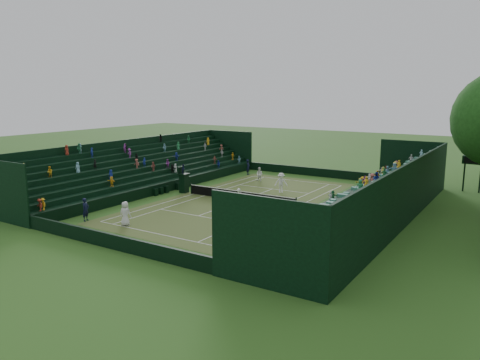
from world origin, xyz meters
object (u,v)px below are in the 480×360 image
at_px(tennis_net, 240,195).
at_px(player_far_east, 281,183).
at_px(umpire_chair, 184,180).
at_px(player_near_east, 239,199).
at_px(player_near_west, 125,214).
at_px(player_far_west, 260,174).

xyz_separation_m(tennis_net, player_far_east, (1.53, 5.35, 0.49)).
relative_size(umpire_chair, player_near_east, 1.52).
relative_size(tennis_net, player_near_west, 6.17).
bearing_deg(tennis_net, umpire_chair, 179.42).
xyz_separation_m(umpire_chair, player_near_west, (3.76, -11.64, -0.30)).
distance_m(player_near_east, player_far_west, 13.42).
height_order(tennis_net, player_far_east, player_far_east).
bearing_deg(player_near_east, player_far_west, -95.16).
distance_m(tennis_net, player_far_west, 10.06).
height_order(tennis_net, player_near_east, player_near_east).
relative_size(player_near_east, player_far_west, 1.22).
xyz_separation_m(tennis_net, player_far_west, (-3.37, 9.48, 0.26)).
distance_m(umpire_chair, player_near_west, 12.24).
xyz_separation_m(player_near_east, player_far_east, (-0.21, 8.29, 0.05)).
relative_size(tennis_net, player_far_west, 7.38).
distance_m(tennis_net, player_near_east, 3.44).
relative_size(player_far_west, player_far_east, 0.78).
xyz_separation_m(player_near_east, player_far_west, (-5.10, 12.41, -0.17)).
distance_m(player_near_west, player_far_west, 21.05).
height_order(umpire_chair, player_near_west, umpire_chair).
relative_size(player_near_east, player_far_east, 0.95).
xyz_separation_m(umpire_chair, player_far_east, (8.30, 5.28, -0.24)).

